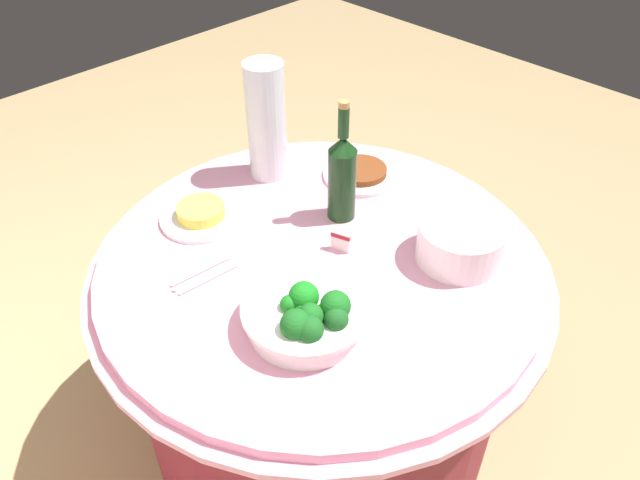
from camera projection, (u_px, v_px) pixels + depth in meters
The scene contains 10 objects.
ground_plane at pixel (320, 427), 2.02m from camera, with size 6.00×6.00×0.00m, color tan.
buffet_table at pixel (320, 352), 1.78m from camera, with size 1.16×1.16×0.74m.
broccoli_bowl at pixel (307, 314), 1.33m from camera, with size 0.28×0.28×0.11m.
plate_stack at pixel (460, 242), 1.51m from camera, with size 0.21×0.21×0.10m.
wine_bottle at pixel (342, 175), 1.59m from camera, with size 0.07×0.07×0.34m.
decorative_fruit_vase at pixel (267, 127), 1.73m from camera, with size 0.11×0.11×0.34m.
serving_tongs at pixel (202, 276), 1.48m from camera, with size 0.06×0.17×0.01m.
food_plate_fried_egg at pixel (201, 214), 1.65m from camera, with size 0.22×0.22×0.04m.
food_plate_stir_fry at pixel (361, 173), 1.81m from camera, with size 0.22×0.22×0.03m.
label_placard_front at pixel (340, 241), 1.54m from camera, with size 0.05×0.02×0.05m.
Camera 1 is at (-0.82, 0.82, 1.75)m, focal length 34.93 mm.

